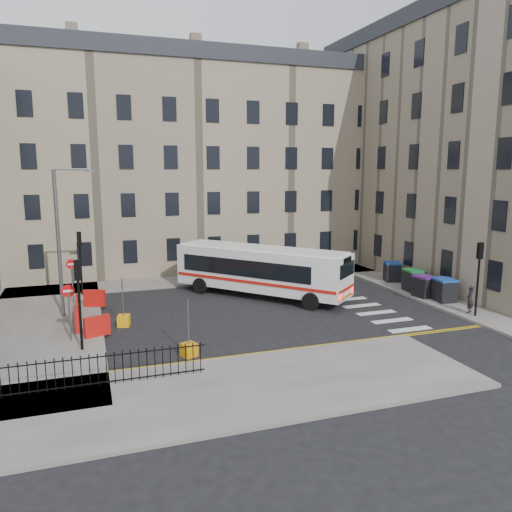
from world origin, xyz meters
TOP-DOWN VIEW (x-y plane):
  - ground at (0.00, 0.00)m, footprint 120.00×120.00m
  - pavement_north at (-6.00, 8.60)m, footprint 36.00×3.20m
  - pavement_east at (9.00, 4.00)m, footprint 2.40×26.00m
  - pavement_west at (-14.00, 1.00)m, footprint 6.00×22.00m
  - pavement_sw at (-7.00, -10.00)m, footprint 20.00×6.00m
  - terrace_north at (-7.00, 15.50)m, footprint 38.30×10.80m
  - corner_east at (19.00, 5.00)m, footprint 17.80×24.30m
  - traffic_light_east at (8.60, -5.50)m, footprint 0.28×0.22m
  - traffic_light_nw at (-12.00, 6.50)m, footprint 0.28×0.22m
  - traffic_light_sw at (-12.00, -4.00)m, footprint 0.28×0.22m
  - streetlamp at (-13.00, 2.00)m, footprint 0.50×0.22m
  - no_entry_north at (-12.50, 4.50)m, footprint 0.60×0.08m
  - no_entry_south at (-12.50, -2.50)m, footprint 0.60×0.08m
  - roadworks_barriers at (-11.84, 0.50)m, footprint 1.66×6.26m
  - iron_railings at (-11.25, -8.20)m, footprint 7.80×0.04m
  - bus at (-1.05, 2.88)m, footprint 9.57×10.41m
  - wheelie_bin_a at (9.06, -2.38)m, footprint 1.27×1.41m
  - wheelie_bin_b at (8.55, -1.06)m, footprint 1.19×1.33m
  - wheelie_bin_c at (8.89, 0.46)m, footprint 1.25×1.41m
  - wheelie_bin_d at (9.20, 0.87)m, footprint 0.91×1.05m
  - wheelie_bin_e at (9.27, 3.50)m, footprint 1.47×1.57m
  - pedestrian at (8.69, -4.94)m, footprint 0.68×0.61m
  - bollard_yellow at (-9.93, -0.66)m, footprint 0.73×0.73m
  - bollard_chevron at (-7.54, -6.00)m, footprint 0.79×0.79m

SIDE VIEW (x-z plane):
  - ground at x=0.00m, z-range 0.00..0.00m
  - pavement_north at x=-6.00m, z-range 0.00..0.15m
  - pavement_east at x=9.00m, z-range 0.00..0.15m
  - pavement_west at x=-14.00m, z-range 0.00..0.15m
  - pavement_sw at x=-7.00m, z-range 0.00..0.15m
  - bollard_yellow at x=-9.93m, z-range 0.00..0.60m
  - bollard_chevron at x=-7.54m, z-range 0.00..0.60m
  - roadworks_barriers at x=-11.84m, z-range 0.15..1.15m
  - wheelie_bin_d at x=9.20m, z-range 0.15..1.31m
  - iron_railings at x=-11.25m, z-range 0.15..1.35m
  - wheelie_bin_b at x=8.55m, z-range 0.16..1.50m
  - wheelie_bin_e at x=9.27m, z-range 0.16..1.55m
  - wheelie_bin_a at x=9.06m, z-range 0.16..1.57m
  - wheelie_bin_c at x=8.89m, z-range 0.16..1.60m
  - pedestrian at x=8.69m, z-range 0.15..1.72m
  - bus at x=-1.05m, z-range 0.24..3.39m
  - no_entry_north at x=-12.50m, z-range 0.58..3.58m
  - no_entry_south at x=-12.50m, z-range 0.58..3.58m
  - traffic_light_east at x=8.60m, z-range 0.82..4.92m
  - traffic_light_nw at x=-12.00m, z-range 0.82..4.92m
  - traffic_light_sw at x=-12.00m, z-range 0.82..4.92m
  - streetlamp at x=-13.00m, z-range 0.27..8.41m
  - terrace_north at x=-7.00m, z-range 0.02..17.22m
  - corner_east at x=19.00m, z-range 0.02..19.22m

